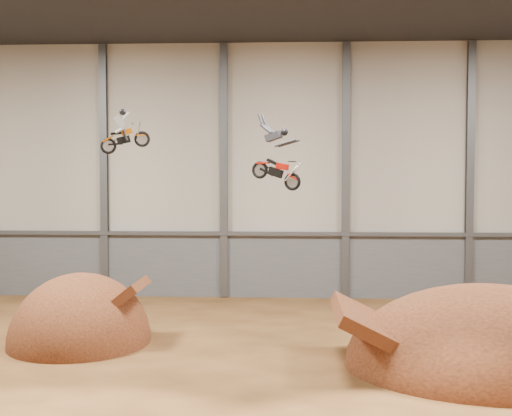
{
  "coord_description": "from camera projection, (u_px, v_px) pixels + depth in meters",
  "views": [
    {
      "loc": [
        0.47,
        -24.2,
        7.01
      ],
      "look_at": [
        -1.0,
        4.0,
        5.53
      ],
      "focal_mm": 50.0,
      "sensor_mm": 36.0,
      "label": 1
    }
  ],
  "objects": [
    {
      "name": "lower_band_back",
      "position": [
        284.0,
        266.0,
        39.3
      ],
      "size": [
        39.8,
        0.18,
        3.5
      ],
      "primitive_type": "cube",
      "color": "#56585E",
      "rests_on": "ground"
    },
    {
      "name": "fmx_rider_b",
      "position": [
        274.0,
        153.0,
        27.39
      ],
      "size": [
        3.45,
        2.14,
        3.16
      ],
      "primitive_type": null,
      "rotation": [
        0.0,
        0.31,
        -0.42
      ],
      "color": "#B31107"
    },
    {
      "name": "steel_rail",
      "position": [
        284.0,
        234.0,
        39.05
      ],
      "size": [
        39.8,
        0.35,
        0.2
      ],
      "primitive_type": "cube",
      "color": "#47494F",
      "rests_on": "lower_band_back"
    },
    {
      "name": "landing_ramp",
      "position": [
        488.0,
        367.0,
        25.41
      ],
      "size": [
        10.2,
        9.03,
        5.89
      ],
      "primitive_type": "ellipsoid",
      "color": "#441F11",
      "rests_on": "ground"
    },
    {
      "name": "steel_column_1",
      "position": [
        104.0,
        171.0,
        39.44
      ],
      "size": [
        0.4,
        0.36,
        13.9
      ],
      "primitive_type": "cube",
      "color": "#47494F",
      "rests_on": "ground"
    },
    {
      "name": "steel_column_4",
      "position": [
        470.0,
        171.0,
        38.4
      ],
      "size": [
        0.4,
        0.36,
        13.9
      ],
      "primitive_type": "cube",
      "color": "#47494F",
      "rests_on": "ground"
    },
    {
      "name": "steel_column_3",
      "position": [
        346.0,
        171.0,
        38.75
      ],
      "size": [
        0.4,
        0.36,
        13.9
      ],
      "primitive_type": "cube",
      "color": "#47494F",
      "rests_on": "ground"
    },
    {
      "name": "steel_column_2",
      "position": [
        224.0,
        171.0,
        39.09
      ],
      "size": [
        0.4,
        0.36,
        13.9
      ],
      "primitive_type": "cube",
      "color": "#47494F",
      "rests_on": "ground"
    },
    {
      "name": "fmx_rider_a",
      "position": [
        127.0,
        128.0,
        27.51
      ],
      "size": [
        2.35,
        1.32,
        2.09
      ],
      "primitive_type": null,
      "rotation": [
        0.0,
        -0.21,
        0.28
      ],
      "color": "#C75A00"
    },
    {
      "name": "back_wall",
      "position": [
        285.0,
        171.0,
        39.12
      ],
      "size": [
        40.0,
        0.1,
        14.0
      ],
      "primitive_type": "cube",
      "color": "#B1AA9D",
      "rests_on": "ground"
    },
    {
      "name": "takeoff_ramp",
      "position": [
        81.0,
        343.0,
        29.02
      ],
      "size": [
        5.69,
        6.56,
        5.69
      ],
      "primitive_type": "ellipsoid",
      "color": "#441F11",
      "rests_on": "ground"
    },
    {
      "name": "floor",
      "position": [
        279.0,
        374.0,
        24.53
      ],
      "size": [
        40.0,
        40.0,
        0.0
      ],
      "primitive_type": "plane",
      "color": "#4B2C14",
      "rests_on": "ground"
    }
  ]
}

